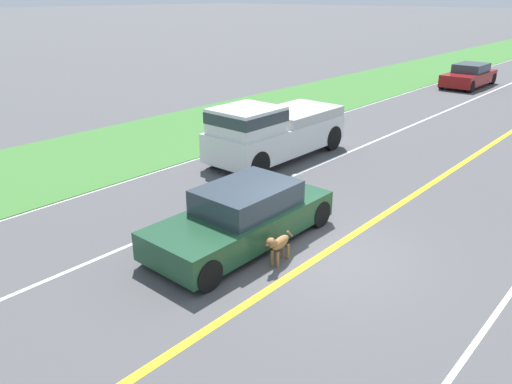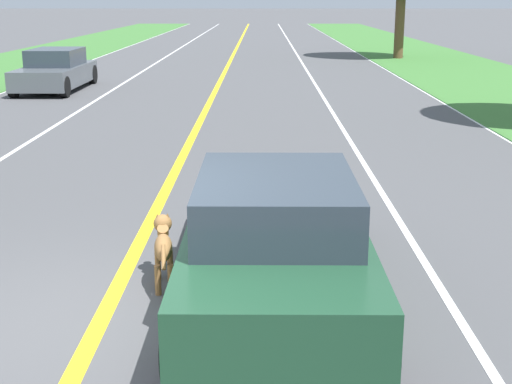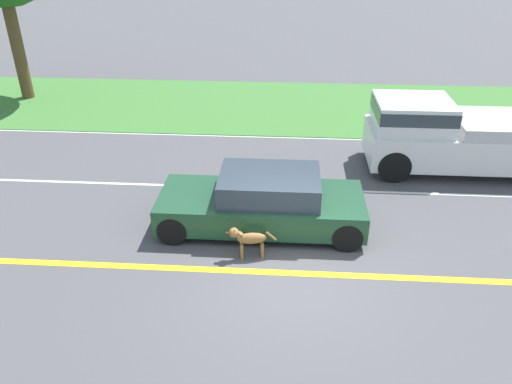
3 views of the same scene
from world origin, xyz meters
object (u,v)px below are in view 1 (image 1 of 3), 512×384
Objects in this scene: pickup_truck at (272,130)px; car_trailing_near at (469,76)px; ego_car at (243,217)px; dog at (278,244)px.

car_trailing_near is (0.10, -18.64, -0.37)m from pickup_truck.
pickup_truck is (3.35, -5.10, 0.38)m from ego_car.
ego_car is 6.11m from pickup_truck.
car_trailing_near reaches higher than ego_car.
ego_car is 0.87× the size of pickup_truck.
ego_car is at bearing -19.61° from dog.
ego_car is 23.99m from car_trailing_near.
dog is 24.44m from car_trailing_near.
pickup_truck is 18.65m from car_trailing_near.
pickup_truck is at bearing -57.51° from dog.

